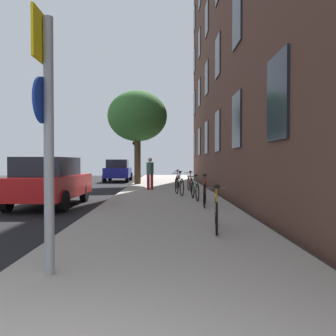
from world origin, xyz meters
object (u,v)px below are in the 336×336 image
(car_0, at_px, (49,181))
(car_1, at_px, (118,170))
(bicycle_1, at_px, (205,193))
(bicycle_5, at_px, (178,181))
(bicycle_4, at_px, (190,184))
(bicycle_2, at_px, (195,190))
(pedestrian_0, at_px, (150,171))
(sign_post, at_px, (47,122))
(bicycle_0, at_px, (216,212))
(tree_near, at_px, (137,117))
(bicycle_3, at_px, (179,185))
(traffic_light, at_px, (136,148))

(car_0, xyz_separation_m, car_1, (0.36, 14.24, -0.00))
(bicycle_1, bearing_deg, bicycle_5, 94.61)
(bicycle_1, relative_size, bicycle_4, 1.01)
(bicycle_1, xyz_separation_m, bicycle_2, (-0.16, 1.68, -0.03))
(pedestrian_0, bearing_deg, bicycle_1, -72.24)
(sign_post, relative_size, bicycle_1, 1.87)
(sign_post, distance_m, bicycle_5, 13.92)
(bicycle_5, bearing_deg, bicycle_0, -88.03)
(bicycle_4, bearing_deg, tree_near, 116.08)
(bicycle_3, bearing_deg, tree_near, 107.50)
(tree_near, relative_size, bicycle_3, 3.34)
(pedestrian_0, xyz_separation_m, car_0, (-3.10, -5.38, -0.17))
(traffic_light, height_order, bicycle_5, traffic_light)
(bicycle_4, relative_size, bicycle_5, 1.01)
(traffic_light, distance_m, bicycle_2, 9.83)
(bicycle_4, bearing_deg, traffic_light, 115.95)
(sign_post, xyz_separation_m, pedestrian_0, (0.71, 12.64, -0.97))
(bicycle_3, relative_size, bicycle_5, 1.03)
(tree_near, relative_size, bicycle_2, 3.50)
(sign_post, height_order, bicycle_1, sign_post)
(bicycle_3, relative_size, pedestrian_0, 1.10)
(tree_near, relative_size, car_1, 1.43)
(tree_near, relative_size, bicycle_0, 3.48)
(traffic_light, height_order, bicycle_4, traffic_light)
(bicycle_3, height_order, bicycle_4, bicycle_3)
(bicycle_3, bearing_deg, pedestrian_0, 116.35)
(bicycle_0, height_order, bicycle_4, bicycle_4)
(bicycle_4, xyz_separation_m, pedestrian_0, (-1.86, 1.19, 0.52))
(sign_post, bearing_deg, bicycle_5, 81.31)
(bicycle_2, distance_m, bicycle_3, 1.86)
(pedestrian_0, bearing_deg, tree_near, 101.94)
(bicycle_2, relative_size, car_1, 0.41)
(tree_near, height_order, bicycle_1, tree_near)
(traffic_light, xyz_separation_m, bicycle_4, (2.91, -5.97, -1.84))
(sign_post, distance_m, pedestrian_0, 12.70)
(bicycle_2, bearing_deg, bicycle_5, 94.40)
(tree_near, bearing_deg, bicycle_2, -72.91)
(bicycle_1, bearing_deg, sign_post, -112.23)
(bicycle_4, distance_m, car_0, 6.50)
(bicycle_1, xyz_separation_m, bicycle_4, (-0.10, 4.93, -0.02))
(tree_near, distance_m, bicycle_2, 10.17)
(traffic_light, height_order, bicycle_3, traffic_light)
(bicycle_0, distance_m, car_1, 19.31)
(bicycle_2, relative_size, bicycle_3, 0.96)
(bicycle_2, distance_m, bicycle_4, 3.25)
(bicycle_1, height_order, pedestrian_0, pedestrian_0)
(car_0, bearing_deg, tree_near, 77.94)
(bicycle_0, relative_size, bicycle_1, 0.97)
(tree_near, height_order, car_1, tree_near)
(bicycle_2, relative_size, car_0, 0.39)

